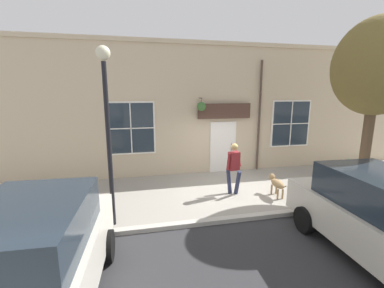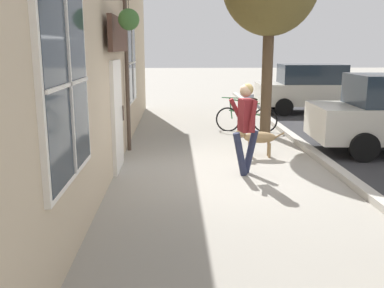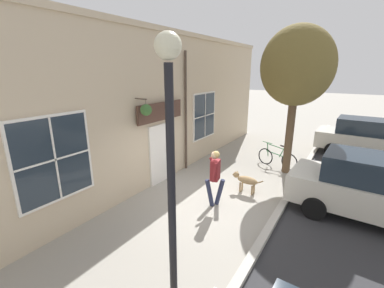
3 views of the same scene
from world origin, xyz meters
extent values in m
plane|color=gray|center=(0.00, 0.00, 0.00)|extent=(90.00, 90.00, 0.00)
cube|color=#B2ADA3|center=(2.00, 0.00, 0.06)|extent=(0.20, 28.00, 0.12)
cube|color=#C6B293|center=(-2.35, 0.00, 2.53)|extent=(0.30, 18.00, 5.07)
cube|color=#C6B293|center=(-2.35, 0.00, 5.15)|extent=(0.42, 18.00, 0.16)
cube|color=white|center=(-2.18, 0.36, 1.05)|extent=(0.10, 1.10, 2.10)
cube|color=#232D38|center=(-2.15, 0.36, 1.00)|extent=(0.03, 0.90, 1.90)
cylinder|color=#47382D|center=(-2.09, 0.71, 1.05)|extent=(0.03, 0.03, 0.30)
cube|color=#4C3328|center=(-2.08, 0.36, 2.55)|extent=(0.08, 2.20, 0.60)
cylinder|color=#47382D|center=(-2.12, 1.92, 2.28)|extent=(0.09, 0.09, 4.56)
cylinder|color=#47382D|center=(-1.96, -0.67, 3.07)|extent=(0.44, 0.04, 0.04)
cylinder|color=#47382D|center=(-1.78, -0.67, 2.89)|extent=(0.01, 0.01, 0.34)
cone|color=#2D2823|center=(-1.78, -0.67, 2.67)|extent=(0.32, 0.32, 0.18)
sphere|color=#3D6B33|center=(-1.78, -0.67, 2.76)|extent=(0.34, 0.34, 0.34)
cube|color=white|center=(-2.18, -3.33, 1.95)|extent=(0.08, 1.82, 2.02)
cube|color=#232D38|center=(-2.15, -3.33, 1.95)|extent=(0.03, 1.70, 1.90)
cube|color=white|center=(-2.13, -3.33, 1.95)|extent=(0.04, 0.04, 1.90)
cube|color=white|center=(-2.13, -3.33, 1.95)|extent=(0.04, 1.70, 0.04)
cube|color=white|center=(-2.18, 3.45, 1.95)|extent=(0.08, 1.82, 2.02)
cube|color=#232D38|center=(-2.15, 3.45, 1.95)|extent=(0.03, 1.70, 1.90)
cube|color=white|center=(-2.13, 3.45, 1.95)|extent=(0.04, 0.04, 1.90)
cube|color=white|center=(-2.13, 3.45, 1.95)|extent=(0.04, 1.70, 0.04)
cylinder|color=#282D47|center=(0.13, -0.21, 0.41)|extent=(0.32, 0.18, 0.82)
cylinder|color=#282D47|center=(0.36, 0.00, 0.41)|extent=(0.32, 0.18, 0.82)
cube|color=maroon|center=(0.25, -0.11, 1.11)|extent=(0.28, 0.38, 0.59)
sphere|color=tan|center=(0.23, -0.11, 1.56)|extent=(0.22, 0.22, 0.22)
sphere|color=tan|center=(0.26, -0.10, 1.58)|extent=(0.21, 0.21, 0.21)
cylinder|color=maroon|center=(0.33, -0.32, 1.13)|extent=(0.17, 0.11, 0.57)
cylinder|color=maroon|center=(0.10, 0.10, 1.15)|extent=(0.34, 0.15, 0.52)
ellipsoid|color=#997A51|center=(0.77, 1.19, 0.43)|extent=(0.71, 0.32, 0.25)
cylinder|color=#997A51|center=(0.56, 1.12, 0.16)|extent=(0.06, 0.06, 0.32)
cylinder|color=#997A51|center=(0.57, 1.28, 0.16)|extent=(0.06, 0.06, 0.32)
cylinder|color=#997A51|center=(0.97, 1.09, 0.16)|extent=(0.06, 0.06, 0.32)
cylinder|color=#997A51|center=(0.98, 1.26, 0.16)|extent=(0.06, 0.06, 0.32)
sphere|color=#997A51|center=(0.36, 1.21, 0.53)|extent=(0.21, 0.21, 0.21)
cone|color=#997A51|center=(0.25, 1.22, 0.51)|extent=(0.11, 0.10, 0.09)
cone|color=#997A51|center=(0.37, 1.16, 0.62)|extent=(0.06, 0.06, 0.07)
cone|color=#997A51|center=(0.38, 1.26, 0.62)|extent=(0.06, 0.06, 0.07)
cylinder|color=#997A51|center=(1.20, 1.16, 0.48)|extent=(0.21, 0.05, 0.14)
cylinder|color=brown|center=(1.42, 3.70, 1.56)|extent=(0.29, 0.29, 3.13)
ellipsoid|color=brown|center=(1.42, 3.70, 4.02)|extent=(2.55, 2.29, 2.80)
sphere|color=brown|center=(1.09, 4.29, 3.57)|extent=(1.19, 1.19, 1.19)
torus|color=black|center=(0.45, 4.18, 0.33)|extent=(0.68, 0.26, 0.70)
torus|color=black|center=(1.47, 4.00, 0.33)|extent=(0.68, 0.26, 0.70)
cylinder|color=#33723F|center=(0.96, 4.09, 0.53)|extent=(0.98, 0.21, 0.18)
cylinder|color=#33723F|center=(1.14, 4.06, 0.67)|extent=(0.22, 0.07, 0.48)
cylinder|color=#33723F|center=(0.91, 4.10, 0.85)|extent=(0.82, 0.18, 0.15)
cylinder|color=#33723F|center=(0.53, 4.17, 0.65)|extent=(0.12, 0.06, 0.58)
cylinder|color=#33723F|center=(0.49, 4.17, 0.95)|extent=(0.45, 0.17, 0.03)
ellipsoid|color=black|center=(1.14, 4.06, 0.93)|extent=(0.26, 0.14, 0.09)
cube|color=beige|center=(4.22, 1.48, 0.69)|extent=(4.38, 1.96, 0.76)
cube|color=#1E2833|center=(4.00, 1.49, 1.41)|extent=(2.30, 1.65, 0.68)
cylinder|color=black|center=(2.93, 2.42, 0.31)|extent=(0.63, 0.21, 0.62)
cylinder|color=black|center=(2.84, 0.66, 0.31)|extent=(0.63, 0.21, 0.62)
cube|color=beige|center=(4.12, 7.68, 0.69)|extent=(4.38, 1.96, 0.76)
cube|color=#1E2833|center=(3.90, 7.69, 1.41)|extent=(2.30, 1.65, 0.68)
cylinder|color=black|center=(2.83, 8.63, 0.31)|extent=(0.63, 0.21, 0.62)
cylinder|color=black|center=(2.75, 6.87, 0.31)|extent=(0.63, 0.21, 0.62)
cylinder|color=black|center=(1.48, -3.80, 1.98)|extent=(0.11, 0.11, 3.97)
sphere|color=beige|center=(1.48, -3.80, 4.15)|extent=(0.32, 0.32, 0.32)
camera|label=1|loc=(7.75, -3.16, 3.28)|focal=24.00mm
camera|label=2|loc=(-1.06, -7.78, 2.30)|focal=40.00mm
camera|label=3|loc=(3.37, -6.26, 3.88)|focal=24.00mm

